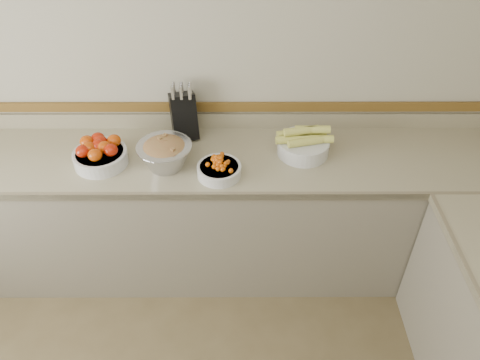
{
  "coord_description": "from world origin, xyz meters",
  "views": [
    {
      "loc": [
        0.35,
        -0.49,
        2.53
      ],
      "look_at": [
        0.35,
        1.35,
        1.0
      ],
      "focal_mm": 35.0,
      "sensor_mm": 36.0,
      "label": 1
    }
  ],
  "objects_px": {
    "corn_bowl": "(303,143)",
    "rhubarb_bowl": "(165,153)",
    "cherry_tomato_bowl": "(219,169)",
    "knife_block": "(184,115)",
    "tomato_bowl": "(100,153)"
  },
  "relations": [
    {
      "from": "corn_bowl",
      "to": "rhubarb_bowl",
      "type": "height_order",
      "value": "corn_bowl"
    },
    {
      "from": "cherry_tomato_bowl",
      "to": "knife_block",
      "type": "bearing_deg",
      "value": 119.73
    },
    {
      "from": "cherry_tomato_bowl",
      "to": "corn_bowl",
      "type": "xyz_separation_m",
      "value": [
        0.48,
        0.2,
        0.02
      ]
    },
    {
      "from": "knife_block",
      "to": "cherry_tomato_bowl",
      "type": "xyz_separation_m",
      "value": [
        0.22,
        -0.39,
        -0.1
      ]
    },
    {
      "from": "tomato_bowl",
      "to": "cherry_tomato_bowl",
      "type": "relative_size",
      "value": 1.24
    },
    {
      "from": "knife_block",
      "to": "cherry_tomato_bowl",
      "type": "relative_size",
      "value": 1.47
    },
    {
      "from": "rhubarb_bowl",
      "to": "cherry_tomato_bowl",
      "type": "bearing_deg",
      "value": -14.74
    },
    {
      "from": "knife_block",
      "to": "tomato_bowl",
      "type": "distance_m",
      "value": 0.54
    },
    {
      "from": "tomato_bowl",
      "to": "cherry_tomato_bowl",
      "type": "distance_m",
      "value": 0.68
    },
    {
      "from": "corn_bowl",
      "to": "knife_block",
      "type": "bearing_deg",
      "value": 165.5
    },
    {
      "from": "knife_block",
      "to": "rhubarb_bowl",
      "type": "bearing_deg",
      "value": -104.79
    },
    {
      "from": "tomato_bowl",
      "to": "corn_bowl",
      "type": "relative_size",
      "value": 0.92
    },
    {
      "from": "tomato_bowl",
      "to": "corn_bowl",
      "type": "height_order",
      "value": "corn_bowl"
    },
    {
      "from": "cherry_tomato_bowl",
      "to": "rhubarb_bowl",
      "type": "xyz_separation_m",
      "value": [
        -0.3,
        0.08,
        0.05
      ]
    },
    {
      "from": "tomato_bowl",
      "to": "rhubarb_bowl",
      "type": "relative_size",
      "value": 0.99
    }
  ]
}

